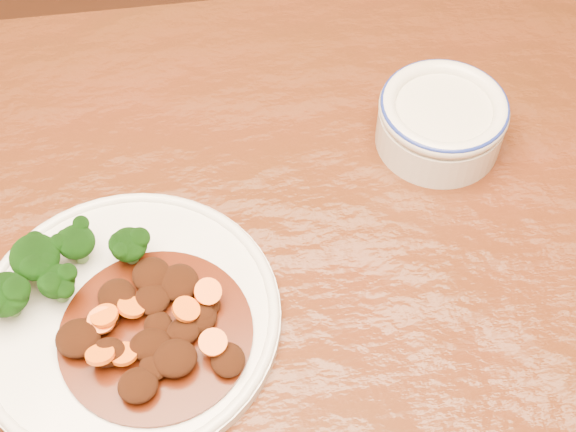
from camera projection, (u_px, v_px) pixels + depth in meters
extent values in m
cube|color=#4C1D0D|center=(229.00, 325.00, 0.76)|extent=(1.51, 0.92, 0.04)
cylinder|color=silver|center=(128.00, 319.00, 0.73)|extent=(0.28, 0.28, 0.01)
torus|color=silver|center=(127.00, 315.00, 0.73)|extent=(0.28, 0.28, 0.01)
cylinder|color=#66994F|center=(12.00, 307.00, 0.73)|extent=(0.01, 0.01, 0.02)
ellipsoid|color=black|center=(5.00, 294.00, 0.71)|extent=(0.04, 0.04, 0.03)
cylinder|color=#66994F|center=(61.00, 292.00, 0.73)|extent=(0.01, 0.01, 0.02)
ellipsoid|color=black|center=(56.00, 281.00, 0.72)|extent=(0.03, 0.03, 0.03)
cylinder|color=#66994F|center=(81.00, 254.00, 0.76)|extent=(0.01, 0.01, 0.02)
ellipsoid|color=black|center=(76.00, 242.00, 0.74)|extent=(0.04, 0.04, 0.03)
cylinder|color=#66994F|center=(41.00, 270.00, 0.75)|extent=(0.01, 0.01, 0.02)
ellipsoid|color=black|center=(35.00, 257.00, 0.73)|extent=(0.05, 0.05, 0.04)
cylinder|color=#66994F|center=(132.00, 256.00, 0.76)|extent=(0.01, 0.01, 0.02)
ellipsoid|color=black|center=(129.00, 245.00, 0.74)|extent=(0.04, 0.04, 0.03)
cylinder|color=#4C1908|center=(156.00, 334.00, 0.72)|extent=(0.17, 0.17, 0.00)
ellipsoid|color=black|center=(78.00, 338.00, 0.70)|extent=(0.04, 0.04, 0.02)
ellipsoid|color=black|center=(138.00, 385.00, 0.67)|extent=(0.03, 0.03, 0.02)
ellipsoid|color=black|center=(102.00, 320.00, 0.72)|extent=(0.03, 0.02, 0.02)
ellipsoid|color=black|center=(200.00, 317.00, 0.72)|extent=(0.03, 0.03, 0.02)
ellipsoid|color=black|center=(155.00, 278.00, 0.74)|extent=(0.03, 0.03, 0.01)
ellipsoid|color=black|center=(116.00, 295.00, 0.73)|extent=(0.03, 0.03, 0.02)
ellipsoid|color=black|center=(209.00, 306.00, 0.73)|extent=(0.02, 0.02, 0.01)
ellipsoid|color=black|center=(152.00, 299.00, 0.73)|extent=(0.03, 0.03, 0.02)
ellipsoid|color=black|center=(175.00, 358.00, 0.69)|extent=(0.04, 0.04, 0.02)
ellipsoid|color=black|center=(151.00, 275.00, 0.74)|extent=(0.04, 0.04, 0.02)
ellipsoid|color=black|center=(179.00, 282.00, 0.74)|extent=(0.04, 0.04, 0.02)
ellipsoid|color=black|center=(154.00, 367.00, 0.69)|extent=(0.03, 0.03, 0.01)
ellipsoid|color=black|center=(183.00, 331.00, 0.71)|extent=(0.03, 0.03, 0.01)
ellipsoid|color=black|center=(193.00, 322.00, 0.71)|extent=(0.02, 0.02, 0.01)
ellipsoid|color=black|center=(228.00, 360.00, 0.69)|extent=(0.03, 0.03, 0.02)
ellipsoid|color=black|center=(202.00, 312.00, 0.72)|extent=(0.02, 0.02, 0.01)
ellipsoid|color=black|center=(158.00, 325.00, 0.71)|extent=(0.03, 0.03, 0.01)
ellipsoid|color=black|center=(151.00, 345.00, 0.70)|extent=(0.04, 0.03, 0.02)
ellipsoid|color=black|center=(107.00, 352.00, 0.69)|extent=(0.03, 0.03, 0.02)
cylinder|color=#F2570D|center=(102.00, 320.00, 0.70)|extent=(0.03, 0.03, 0.01)
cylinder|color=#F2570D|center=(123.00, 354.00, 0.69)|extent=(0.03, 0.03, 0.01)
cylinder|color=#F2570D|center=(213.00, 342.00, 0.69)|extent=(0.03, 0.03, 0.01)
cylinder|color=#F2570D|center=(186.00, 309.00, 0.71)|extent=(0.03, 0.03, 0.02)
cylinder|color=#F2570D|center=(104.00, 316.00, 0.70)|extent=(0.03, 0.03, 0.01)
cylinder|color=#F2570D|center=(208.00, 291.00, 0.72)|extent=(0.03, 0.03, 0.02)
cylinder|color=#F2570D|center=(100.00, 355.00, 0.68)|extent=(0.03, 0.03, 0.02)
cylinder|color=#F2570D|center=(131.00, 307.00, 0.72)|extent=(0.03, 0.03, 0.02)
cylinder|color=beige|center=(440.00, 128.00, 0.85)|extent=(0.13, 0.13, 0.04)
cylinder|color=silver|center=(443.00, 111.00, 0.83)|extent=(0.10, 0.10, 0.01)
torus|color=beige|center=(444.00, 108.00, 0.83)|extent=(0.14, 0.14, 0.02)
torus|color=navy|center=(445.00, 105.00, 0.82)|extent=(0.13, 0.13, 0.01)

